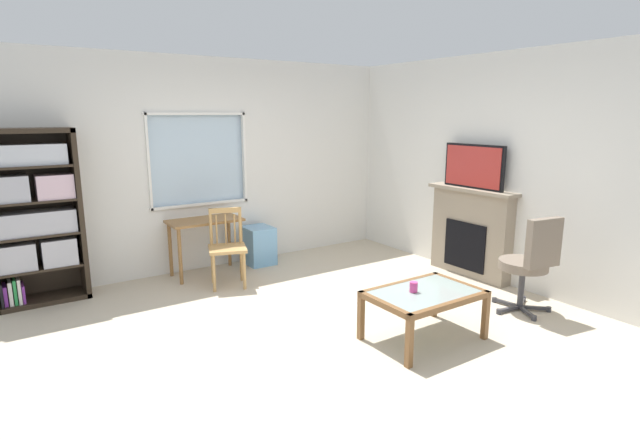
# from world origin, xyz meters

# --- Properties ---
(ground) EXTENTS (6.14, 5.83, 0.02)m
(ground) POSITION_xyz_m (0.00, 0.00, -0.01)
(ground) COLOR beige
(wall_back_with_window) EXTENTS (5.14, 0.15, 2.66)m
(wall_back_with_window) POSITION_xyz_m (0.01, 2.41, 1.32)
(wall_back_with_window) COLOR silver
(wall_back_with_window) RESTS_ON ground
(wall_right) EXTENTS (0.12, 5.03, 2.66)m
(wall_right) POSITION_xyz_m (2.63, 0.00, 1.33)
(wall_right) COLOR silver
(wall_right) RESTS_ON ground
(bookshelf) EXTENTS (0.90, 0.38, 1.83)m
(bookshelf) POSITION_xyz_m (-2.02, 2.17, 0.94)
(bookshelf) COLOR #2D2319
(bookshelf) RESTS_ON ground
(desk_under_window) EXTENTS (0.88, 0.47, 0.70)m
(desk_under_window) POSITION_xyz_m (-0.22, 2.07, 0.58)
(desk_under_window) COLOR olive
(desk_under_window) RESTS_ON ground
(wooden_chair) EXTENTS (0.53, 0.52, 0.90)m
(wooden_chair) POSITION_xyz_m (-0.16, 1.55, 0.46)
(wooden_chair) COLOR tan
(wooden_chair) RESTS_ON ground
(plastic_drawer_unit) EXTENTS (0.35, 0.40, 0.50)m
(plastic_drawer_unit) POSITION_xyz_m (0.53, 2.12, 0.25)
(plastic_drawer_unit) COLOR #72ADDB
(plastic_drawer_unit) RESTS_ON ground
(fireplace) EXTENTS (0.26, 1.19, 1.09)m
(fireplace) POSITION_xyz_m (2.47, 0.23, 0.55)
(fireplace) COLOR gray
(fireplace) RESTS_ON ground
(tv) EXTENTS (0.06, 0.84, 0.52)m
(tv) POSITION_xyz_m (2.46, 0.23, 1.36)
(tv) COLOR black
(tv) RESTS_ON fireplace
(office_chair) EXTENTS (0.58, 0.59, 1.00)m
(office_chair) POSITION_xyz_m (2.01, -0.90, 0.55)
(office_chair) COLOR #7A6B5B
(office_chair) RESTS_ON ground
(coffee_table) EXTENTS (0.97, 0.66, 0.45)m
(coffee_table) POSITION_xyz_m (0.70, -0.75, 0.38)
(coffee_table) COLOR #8C9E99
(coffee_table) RESTS_ON ground
(sippy_cup) EXTENTS (0.07, 0.07, 0.09)m
(sippy_cup) POSITION_xyz_m (0.61, -0.70, 0.49)
(sippy_cup) COLOR #DB3D84
(sippy_cup) RESTS_ON coffee_table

